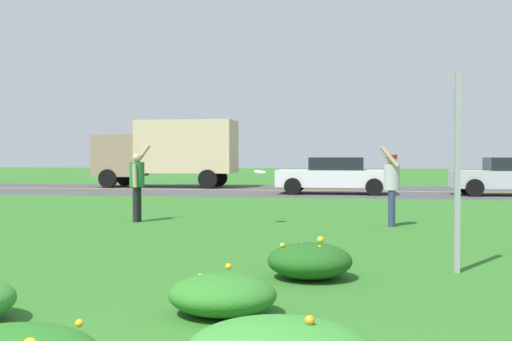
# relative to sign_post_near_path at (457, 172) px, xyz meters

# --- Properties ---
(ground_plane) EXTENTS (120.00, 120.00, 0.00)m
(ground_plane) POSITION_rel_sign_post_near_path_xyz_m (-2.57, 6.32, -1.30)
(ground_plane) COLOR #2D6B23
(highway_strip) EXTENTS (120.00, 9.04, 0.01)m
(highway_strip) POSITION_rel_sign_post_near_path_xyz_m (-2.57, 18.37, -1.30)
(highway_strip) COLOR #424244
(highway_strip) RESTS_ON ground
(highway_center_stripe) EXTENTS (120.00, 0.16, 0.00)m
(highway_center_stripe) POSITION_rel_sign_post_near_path_xyz_m (-2.57, 18.37, -1.29)
(highway_center_stripe) COLOR yellow
(highway_center_stripe) RESTS_ON ground
(daylily_clump_near_camera) EXTENTS (1.04, 0.92, 0.42)m
(daylily_clump_near_camera) POSITION_rel_sign_post_near_path_xyz_m (-2.55, -2.58, -1.11)
(daylily_clump_near_camera) COLOR #2D7526
(daylily_clump_near_camera) RESTS_ON ground
(daylily_clump_front_left) EXTENTS (1.04, 1.00, 0.50)m
(daylily_clump_front_left) POSITION_rel_sign_post_near_path_xyz_m (-1.86, -0.72, -1.08)
(daylily_clump_front_left) COLOR #1E5619
(daylily_clump_front_left) RESTS_ON ground
(sign_post_near_path) EXTENTS (0.07, 0.10, 2.60)m
(sign_post_near_path) POSITION_rel_sign_post_near_path_xyz_m (0.00, 0.00, 0.00)
(sign_post_near_path) COLOR #93969B
(sign_post_near_path) RESTS_ON ground
(person_thrower_green_shirt) EXTENTS (0.43, 0.48, 1.78)m
(person_thrower_green_shirt) POSITION_rel_sign_post_near_path_xyz_m (-6.24, 5.22, -0.36)
(person_thrower_green_shirt) COLOR #287038
(person_thrower_green_shirt) RESTS_ON ground
(person_catcher_red_cap_gray_shirt) EXTENTS (0.43, 0.48, 1.72)m
(person_catcher_red_cap_gray_shirt) POSITION_rel_sign_post_near_path_xyz_m (-0.53, 5.21, -0.36)
(person_catcher_red_cap_gray_shirt) COLOR #B2B2B7
(person_catcher_red_cap_gray_shirt) RESTS_ON ground
(frisbee_white) EXTENTS (0.26, 0.26, 0.10)m
(frisbee_white) POSITION_rel_sign_post_near_path_xyz_m (-3.37, 5.13, -0.15)
(frisbee_white) COLOR white
(car_white_center_right) EXTENTS (4.50, 2.00, 1.45)m
(car_white_center_right) POSITION_rel_sign_post_near_path_xyz_m (-2.10, 16.33, -0.56)
(car_white_center_right) COLOR silver
(car_white_center_right) RESTS_ON ground
(box_truck_tan) EXTENTS (6.70, 2.46, 3.20)m
(box_truck_tan) POSITION_rel_sign_post_near_path_xyz_m (-10.16, 20.40, 0.50)
(box_truck_tan) COLOR #937F60
(box_truck_tan) RESTS_ON ground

